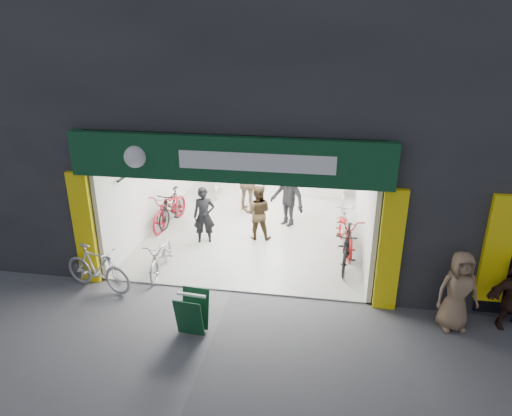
% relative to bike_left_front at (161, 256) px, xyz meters
% --- Properties ---
extents(ground, '(60.00, 60.00, 0.00)m').
position_rel_bike_left_front_xyz_m(ground, '(1.80, -0.60, -0.42)').
color(ground, '#56565B').
rests_on(ground, ground).
extents(building, '(17.00, 10.27, 8.00)m').
position_rel_bike_left_front_xyz_m(building, '(2.71, 4.39, 3.89)').
color(building, '#232326').
rests_on(building, ground).
extents(bike_left_front, '(0.69, 1.65, 0.85)m').
position_rel_bike_left_front_xyz_m(bike_left_front, '(0.00, 0.00, 0.00)').
color(bike_left_front, '#A6A7AB').
rests_on(bike_left_front, ground).
extents(bike_left_midfront, '(0.66, 1.80, 1.06)m').
position_rel_bike_left_front_xyz_m(bike_left_midfront, '(-0.69, 2.78, 0.10)').
color(bike_left_midfront, black).
rests_on(bike_left_midfront, ground).
extents(bike_left_midback, '(0.95, 2.08, 1.06)m').
position_rel_bike_left_front_xyz_m(bike_left_midback, '(-0.70, 2.62, 0.10)').
color(bike_left_midback, maroon).
rests_on(bike_left_midback, ground).
extents(bike_left_back, '(0.78, 1.82, 1.06)m').
position_rel_bike_left_front_xyz_m(bike_left_back, '(0.00, 5.43, 0.11)').
color(bike_left_back, '#ADADB2').
rests_on(bike_left_back, ground).
extents(bike_right_front, '(0.68, 1.76, 1.03)m').
position_rel_bike_left_front_xyz_m(bike_right_front, '(4.30, 0.97, 0.09)').
color(bike_right_front, black).
rests_on(bike_right_front, ground).
extents(bike_right_mid, '(0.94, 2.04, 1.03)m').
position_rel_bike_left_front_xyz_m(bike_right_mid, '(4.30, 1.87, 0.09)').
color(bike_right_mid, maroon).
rests_on(bike_right_mid, ground).
extents(bike_right_back, '(0.58, 1.86, 1.11)m').
position_rel_bike_left_front_xyz_m(bike_right_back, '(4.22, 2.68, 0.13)').
color(bike_right_back, silver).
rests_on(bike_right_back, ground).
extents(parked_bike, '(1.82, 0.93, 1.05)m').
position_rel_bike_left_front_xyz_m(parked_bike, '(-1.09, -0.96, 0.10)').
color(parked_bike, '#B7B8BC').
rests_on(parked_bike, ground).
extents(customer_a, '(0.64, 0.49, 1.57)m').
position_rel_bike_left_front_xyz_m(customer_a, '(0.59, 1.68, 0.36)').
color(customer_a, black).
rests_on(customer_a, ground).
extents(customer_b, '(0.80, 0.65, 1.55)m').
position_rel_bike_left_front_xyz_m(customer_b, '(1.94, 2.15, 0.35)').
color(customer_b, '#3E2D1C').
rests_on(customer_b, ground).
extents(customer_c, '(1.40, 1.29, 1.89)m').
position_rel_bike_left_front_xyz_m(customer_c, '(2.63, 3.17, 0.52)').
color(customer_c, black).
rests_on(customer_c, ground).
extents(customer_d, '(1.18, 0.71, 1.88)m').
position_rel_bike_left_front_xyz_m(customer_d, '(1.32, 4.13, 0.52)').
color(customer_d, '#84664D').
rests_on(customer_d, ground).
extents(pedestrian_near, '(0.86, 0.64, 1.61)m').
position_rel_bike_left_front_xyz_m(pedestrian_near, '(6.29, -1.13, 0.38)').
color(pedestrian_near, '#86694D').
rests_on(pedestrian_near, ground).
extents(sandwich_board, '(0.57, 0.58, 0.82)m').
position_rel_bike_left_front_xyz_m(sandwich_board, '(1.40, -2.11, 0.03)').
color(sandwich_board, '#0E3A1E').
rests_on(sandwich_board, ground).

